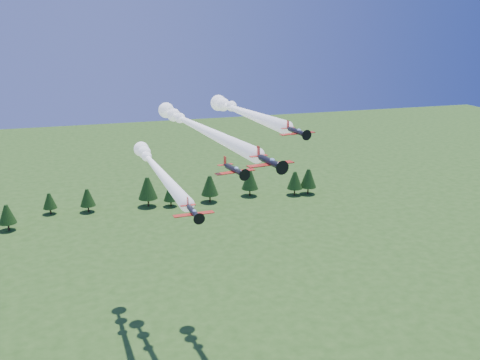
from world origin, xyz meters
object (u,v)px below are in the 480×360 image
object	(u,v)px
plane_lead	(196,126)
plane_right	(241,111)
plane_left	(155,167)
plane_slot	(234,170)

from	to	relation	value
plane_lead	plane_right	bearing A→B (deg)	1.61
plane_lead	plane_right	world-z (taller)	plane_right
plane_right	plane_left	bearing A→B (deg)	158.58
plane_slot	plane_right	bearing A→B (deg)	57.99
plane_slot	plane_left	bearing A→B (deg)	111.37
plane_left	plane_slot	size ratio (longest dim) A/B	6.21
plane_left	plane_right	xyz separation A→B (m)	(17.94, -4.80, 12.03)
plane_lead	plane_slot	size ratio (longest dim) A/B	6.55
plane_left	plane_slot	bearing A→B (deg)	-61.42
plane_right	plane_slot	xyz separation A→B (m)	(-5.90, -14.76, -8.51)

